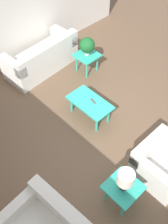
{
  "coord_description": "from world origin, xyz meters",
  "views": [
    {
      "loc": [
        -2.24,
        2.59,
        4.42
      ],
      "look_at": [
        0.18,
        0.26,
        0.55
      ],
      "focal_mm": 42.0,
      "sensor_mm": 36.0,
      "label": 1
    }
  ],
  "objects": [
    {
      "name": "wall_right",
      "position": [
        3.06,
        0.0,
        1.35
      ],
      "size": [
        0.12,
        7.2,
        2.7
      ],
      "color": "silver",
      "rests_on": "ground_plane"
    },
    {
      "name": "table_lamp",
      "position": [
        -1.36,
        0.86,
        0.75
      ],
      "size": [
        0.27,
        0.27,
        0.42
      ],
      "color": "#333333",
      "rests_on": "side_table_lamp"
    },
    {
      "name": "armchair",
      "position": [
        -1.49,
        -0.03,
        0.29
      ],
      "size": [
        0.89,
        0.89,
        0.72
      ],
      "rotation": [
        0.0,
        0.0,
        -1.58
      ],
      "color": "silver",
      "rests_on": "ground_plane"
    },
    {
      "name": "potted_plant",
      "position": [
        1.51,
        -1.13,
        0.76
      ],
      "size": [
        0.37,
        0.37,
        0.46
      ],
      "color": "#B2ADA3",
      "rests_on": "side_table_plant"
    },
    {
      "name": "coffee_table",
      "position": [
        0.36,
        -0.09,
        0.39
      ],
      "size": [
        0.95,
        0.54,
        0.45
      ],
      "color": "#2DB79E",
      "rests_on": "ground_plane"
    },
    {
      "name": "sofa",
      "position": [
        2.33,
        -0.36,
        0.32
      ],
      "size": [
        0.93,
        1.92,
        0.84
      ],
      "rotation": [
        0.0,
        0.0,
        1.64
      ],
      "color": "white",
      "rests_on": "ground_plane"
    },
    {
      "name": "side_table_plant",
      "position": [
        1.51,
        -1.13,
        0.42
      ],
      "size": [
        0.54,
        0.54,
        0.49
      ],
      "color": "#2DB79E",
      "rests_on": "ground_plane"
    },
    {
      "name": "side_table_lamp",
      "position": [
        -1.36,
        0.86,
        0.42
      ],
      "size": [
        0.54,
        0.54,
        0.49
      ],
      "color": "#2DB79E",
      "rests_on": "ground_plane"
    },
    {
      "name": "ground_plane",
      "position": [
        0.0,
        0.0,
        0.0
      ],
      "size": [
        14.0,
        14.0,
        0.0
      ],
      "primitive_type": "plane",
      "color": "brown"
    },
    {
      "name": "remote_control",
      "position": [
        0.33,
        -0.15,
        0.46
      ],
      "size": [
        0.16,
        0.07,
        0.02
      ],
      "color": "#4C4C51",
      "rests_on": "coffee_table"
    }
  ]
}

